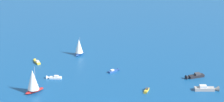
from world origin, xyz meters
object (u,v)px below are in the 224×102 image
(sailboat_outer_ring_a, at_px, (79,47))
(motorboat_outer_ring_b, at_px, (53,77))
(motorboat_far_stbd, at_px, (194,76))
(motorboat_inshore, at_px, (146,91))
(motorboat_outer_ring_f, at_px, (114,71))
(motorboat_outer_ring_c, at_px, (208,89))
(sailboat_trailing, at_px, (33,81))
(motorboat_near_centre, at_px, (37,62))

(sailboat_outer_ring_a, height_order, motorboat_outer_ring_b, sailboat_outer_ring_a)
(motorboat_far_stbd, distance_m, motorboat_inshore, 28.31)
(motorboat_outer_ring_b, height_order, motorboat_outer_ring_f, motorboat_outer_ring_b)
(motorboat_outer_ring_f, bearing_deg, motorboat_outer_ring_b, -159.35)
(motorboat_inshore, bearing_deg, motorboat_far_stbd, 36.68)
(motorboat_inshore, height_order, motorboat_outer_ring_b, motorboat_outer_ring_b)
(motorboat_far_stbd, relative_size, motorboat_outer_ring_c, 0.90)
(sailboat_trailing, relative_size, motorboat_outer_ring_c, 1.09)
(motorboat_outer_ring_b, relative_size, motorboat_outer_ring_f, 1.30)
(motorboat_far_stbd, bearing_deg, sailboat_trailing, -163.86)
(motorboat_outer_ring_c, bearing_deg, sailboat_trailing, -175.15)
(motorboat_outer_ring_c, bearing_deg, motorboat_near_centre, 160.07)
(sailboat_trailing, distance_m, motorboat_outer_ring_b, 17.19)
(motorboat_near_centre, height_order, motorboat_far_stbd, motorboat_far_stbd)
(motorboat_inshore, distance_m, sailboat_outer_ring_a, 58.26)
(motorboat_inshore, bearing_deg, motorboat_outer_ring_c, 5.89)
(motorboat_inshore, xyz_separation_m, sailboat_outer_ring_a, (-35.38, 46.11, 4.14))
(motorboat_far_stbd, xyz_separation_m, motorboat_outer_ring_c, (3.93, -14.16, 0.09))
(motorboat_outer_ring_c, bearing_deg, motorboat_inshore, -174.11)
(sailboat_outer_ring_a, bearing_deg, motorboat_far_stbd, -26.69)
(sailboat_outer_ring_a, bearing_deg, motorboat_outer_ring_f, -49.26)
(motorboat_near_centre, distance_m, motorboat_outer_ring_c, 87.55)
(motorboat_near_centre, bearing_deg, motorboat_far_stbd, -11.32)
(motorboat_far_stbd, height_order, motorboat_outer_ring_c, motorboat_outer_ring_c)
(motorboat_inshore, relative_size, motorboat_outer_ring_f, 1.01)
(motorboat_outer_ring_c, relative_size, motorboat_outer_ring_f, 1.96)
(motorboat_outer_ring_b, bearing_deg, motorboat_near_centre, 122.05)
(sailboat_trailing, relative_size, motorboat_outer_ring_b, 1.65)
(sailboat_trailing, bearing_deg, sailboat_outer_ring_a, 75.59)
(motorboat_outer_ring_b, xyz_separation_m, motorboat_outer_ring_f, (27.76, 10.46, -0.08))
(motorboat_near_centre, bearing_deg, sailboat_trailing, -78.27)
(motorboat_near_centre, relative_size, sailboat_outer_ring_a, 0.66)
(motorboat_near_centre, distance_m, motorboat_outer_ring_f, 41.88)
(sailboat_outer_ring_a, height_order, motorboat_outer_ring_f, sailboat_outer_ring_a)
(motorboat_far_stbd, xyz_separation_m, motorboat_outer_ring_f, (-37.73, 5.58, -0.26))
(motorboat_near_centre, distance_m, sailboat_trailing, 37.27)
(motorboat_far_stbd, bearing_deg, motorboat_outer_ring_f, 171.59)
(motorboat_far_stbd, xyz_separation_m, sailboat_outer_ring_a, (-58.08, 29.20, 3.82))
(motorboat_far_stbd, relative_size, sailboat_trailing, 0.82)
(motorboat_outer_ring_b, bearing_deg, motorboat_outer_ring_c, -7.61)
(motorboat_far_stbd, xyz_separation_m, motorboat_inshore, (-22.70, -16.91, -0.31))
(motorboat_near_centre, relative_size, motorboat_outer_ring_f, 1.22)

